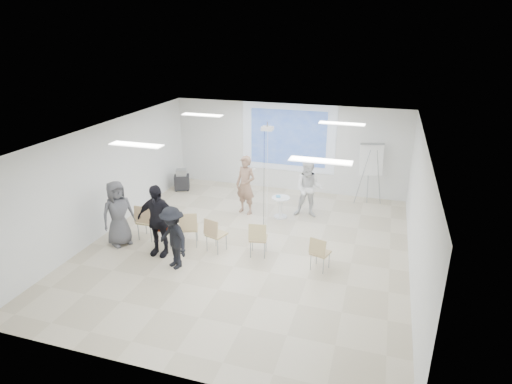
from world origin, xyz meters
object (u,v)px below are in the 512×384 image
(chair_center, at_px, (214,232))
(pedestal_table, at_px, (281,206))
(flipchart_easel, at_px, (371,160))
(player_right, at_px, (309,186))
(chair_right_inner, at_px, (258,237))
(laptop, at_px, (189,226))
(audience_outer, at_px, (117,210))
(av_cart, at_px, (182,180))
(chair_left_mid, at_px, (164,227))
(audience_left, at_px, (157,215))
(chair_right_far, at_px, (319,251))
(audience_mid, at_px, (173,234))
(chair_far_left, at_px, (146,219))
(player_left, at_px, (246,181))
(chair_left_inner, at_px, (189,226))

(chair_center, bearing_deg, pedestal_table, 84.11)
(flipchart_easel, bearing_deg, player_right, -151.36)
(flipchart_easel, bearing_deg, chair_center, -142.44)
(chair_right_inner, distance_m, laptop, 1.88)
(audience_outer, bearing_deg, player_right, -21.34)
(chair_center, distance_m, av_cart, 4.71)
(chair_left_mid, distance_m, audience_left, 0.64)
(chair_right_far, xyz_separation_m, laptop, (-3.43, 0.29, 0.02))
(audience_left, relative_size, av_cart, 2.81)
(audience_mid, xyz_separation_m, av_cart, (-2.15, 4.74, -0.53))
(av_cart, bearing_deg, flipchart_easel, -16.75)
(pedestal_table, bearing_deg, chair_far_left, -141.73)
(chair_right_far, xyz_separation_m, audience_left, (-3.95, -0.39, 0.55))
(audience_left, bearing_deg, chair_right_far, 5.97)
(chair_far_left, xyz_separation_m, av_cart, (-0.79, 3.69, -0.24))
(player_right, height_order, audience_mid, player_right)
(player_left, bearing_deg, player_right, 27.27)
(chair_far_left, relative_size, laptop, 2.81)
(chair_far_left, height_order, chair_left_inner, chair_far_left)
(chair_right_inner, bearing_deg, audience_mid, -158.29)
(chair_left_mid, xyz_separation_m, chair_center, (1.34, 0.10, -0.02))
(chair_center, xyz_separation_m, audience_outer, (-2.52, -0.32, 0.43))
(player_right, distance_m, laptop, 3.78)
(chair_far_left, bearing_deg, chair_center, -2.50)
(chair_left_mid, bearing_deg, chair_right_inner, 3.16)
(pedestal_table, xyz_separation_m, audience_outer, (-3.60, -2.85, 0.61))
(audience_outer, xyz_separation_m, flipchart_easel, (6.02, 4.72, 0.51))
(chair_left_mid, height_order, audience_outer, audience_outer)
(chair_left_mid, xyz_separation_m, av_cart, (-1.45, 3.89, -0.22))
(chair_far_left, xyz_separation_m, flipchart_easel, (5.50, 4.30, 0.89))
(laptop, relative_size, av_cart, 0.47)
(pedestal_table, distance_m, chair_left_inner, 3.05)
(player_right, bearing_deg, chair_center, -127.46)
(laptop, xyz_separation_m, av_cart, (-2.02, 3.60, -0.17))
(chair_center, relative_size, av_cart, 1.23)
(flipchart_easel, bearing_deg, laptop, -149.30)
(player_left, xyz_separation_m, chair_right_far, (2.68, -2.67, -0.52))
(audience_left, relative_size, flipchart_easel, 1.05)
(laptop, bearing_deg, audience_mid, 75.09)
(chair_left_inner, relative_size, chair_center, 1.05)
(chair_right_far, relative_size, audience_mid, 0.49)
(player_left, xyz_separation_m, chair_right_inner, (1.13, -2.46, -0.48))
(chair_left_inner, height_order, audience_left, audience_left)
(player_left, xyz_separation_m, audience_left, (-1.27, -3.06, 0.03))
(chair_center, relative_size, laptop, 2.59)
(chair_left_inner, bearing_deg, player_left, 52.10)
(pedestal_table, xyz_separation_m, chair_left_mid, (-2.42, -2.63, 0.19))
(chair_right_inner, xyz_separation_m, audience_outer, (-3.64, -0.43, 0.43))
(chair_left_inner, distance_m, audience_left, 0.93)
(audience_mid, bearing_deg, chair_right_far, 45.41)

